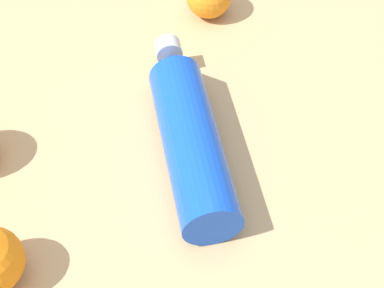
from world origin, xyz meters
name	(u,v)px	position (x,y,z in m)	size (l,w,h in m)	color
ground_plane	(175,147)	(0.00, 0.00, 0.00)	(2.40, 2.40, 0.00)	tan
water_bottle	(188,130)	(0.00, -0.02, 0.04)	(0.33, 0.16, 0.08)	blue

